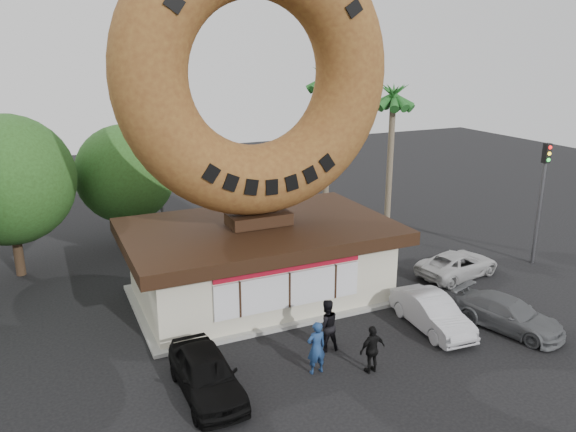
% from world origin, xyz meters
% --- Properties ---
extents(ground, '(90.00, 90.00, 0.00)m').
position_xyz_m(ground, '(0.00, 0.00, 0.00)').
color(ground, black).
rests_on(ground, ground).
extents(donut_shop, '(11.20, 7.20, 3.80)m').
position_xyz_m(donut_shop, '(0.00, 5.98, 1.77)').
color(donut_shop, beige).
rests_on(donut_shop, ground).
extents(giant_donut, '(11.27, 2.87, 11.27)m').
position_xyz_m(giant_donut, '(0.00, 6.00, 9.43)').
color(giant_donut, brown).
rests_on(giant_donut, donut_shop).
extents(tree_west, '(6.00, 6.00, 7.65)m').
position_xyz_m(tree_west, '(-9.50, 13.00, 4.64)').
color(tree_west, '#473321').
rests_on(tree_west, ground).
extents(tree_mid, '(5.20, 5.20, 6.63)m').
position_xyz_m(tree_mid, '(-4.00, 15.00, 4.02)').
color(tree_mid, '#473321').
rests_on(tree_mid, ground).
extents(palm_near, '(2.60, 2.60, 9.75)m').
position_xyz_m(palm_near, '(7.50, 14.00, 8.41)').
color(palm_near, '#726651').
rests_on(palm_near, ground).
extents(palm_far, '(2.60, 2.60, 8.75)m').
position_xyz_m(palm_far, '(11.00, 12.50, 7.48)').
color(palm_far, '#726651').
rests_on(palm_far, ground).
extents(street_lamp, '(2.11, 0.20, 8.00)m').
position_xyz_m(street_lamp, '(-1.86, 16.00, 4.48)').
color(street_lamp, '#59595E').
rests_on(street_lamp, ground).
extents(traffic_signal, '(0.30, 0.38, 6.07)m').
position_xyz_m(traffic_signal, '(14.00, 3.99, 3.87)').
color(traffic_signal, '#59595E').
rests_on(traffic_signal, ground).
extents(person_left, '(0.69, 0.46, 1.86)m').
position_xyz_m(person_left, '(-0.52, -0.35, 0.93)').
color(person_left, navy).
rests_on(person_left, ground).
extents(person_center, '(1.01, 0.83, 1.93)m').
position_xyz_m(person_center, '(0.48, 0.83, 0.97)').
color(person_center, black).
rests_on(person_center, ground).
extents(person_right, '(1.02, 0.49, 1.69)m').
position_xyz_m(person_right, '(1.19, -1.09, 0.84)').
color(person_right, black).
rests_on(person_right, ground).
extents(car_black, '(1.72, 4.21, 1.43)m').
position_xyz_m(car_black, '(-4.18, 0.00, 0.72)').
color(car_black, black).
rests_on(car_black, ground).
extents(car_silver, '(1.68, 4.13, 1.33)m').
position_xyz_m(car_silver, '(4.95, 0.56, 0.67)').
color(car_silver, '#A3A3A8').
rests_on(car_silver, ground).
extents(car_grey, '(2.92, 4.55, 1.23)m').
position_xyz_m(car_grey, '(7.60, -0.69, 0.61)').
color(car_grey, '#5C5E61').
rests_on(car_grey, ground).
extents(car_white, '(4.56, 2.69, 1.19)m').
position_xyz_m(car_white, '(9.38, 4.23, 0.60)').
color(car_white, '#BBBBBB').
rests_on(car_white, ground).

